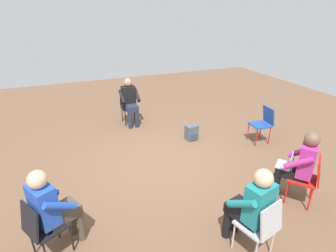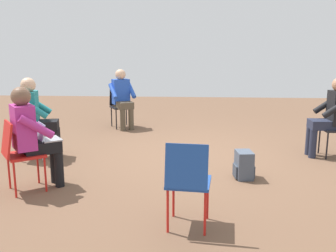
{
  "view_description": "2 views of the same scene",
  "coord_description": "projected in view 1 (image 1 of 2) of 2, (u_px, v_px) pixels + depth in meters",
  "views": [
    {
      "loc": [
        1.65,
        4.32,
        2.88
      ],
      "look_at": [
        -0.23,
        -0.28,
        0.64
      ],
      "focal_mm": 28.0,
      "sensor_mm": 36.0,
      "label": 1
    },
    {
      "loc": [
        -5.71,
        0.01,
        1.66
      ],
      "look_at": [
        -0.28,
        0.37,
        0.53
      ],
      "focal_mm": 40.0,
      "sensor_mm": 36.0,
      "label": 2
    }
  ],
  "objects": [
    {
      "name": "chair_northeast",
      "position": [
        42.0,
        226.0,
        3.13
      ],
      "size": [
        0.57,
        0.55,
        0.85
      ],
      "rotation": [
        0.0,
        0.0,
        2.08
      ],
      "color": "black",
      "rests_on": "ground"
    },
    {
      "name": "chair_west",
      "position": [
        263.0,
        122.0,
        6.0
      ],
      "size": [
        0.47,
        0.44,
        0.85
      ],
      "rotation": [
        0.0,
        0.0,
        -1.67
      ],
      "color": "#1E4799",
      "rests_on": "ground"
    },
    {
      "name": "ground_plane",
      "position": [
        163.0,
        161.0,
        5.39
      ],
      "size": [
        14.62,
        14.62,
        0.0
      ],
      "primitive_type": "plane",
      "color": "brown"
    },
    {
      "name": "chair_south",
      "position": [
        128.0,
        105.0,
        7.08
      ],
      "size": [
        0.41,
        0.44,
        0.85
      ],
      "rotation": [
        0.0,
        0.0,
        0.02
      ],
      "color": "black",
      "rests_on": "ground"
    },
    {
      "name": "person_in_blue",
      "position": [
        52.0,
        206.0,
        3.17
      ],
      "size": [
        0.63,
        0.62,
        1.24
      ],
      "rotation": [
        0.0,
        0.0,
        2.08
      ],
      "color": "#4C4233",
      "rests_on": "ground"
    },
    {
      "name": "person_in_black",
      "position": [
        130.0,
        100.0,
        6.86
      ],
      "size": [
        0.5,
        0.53,
        1.24
      ],
      "rotation": [
        0.0,
        0.0,
        0.02
      ],
      "color": "#23283D",
      "rests_on": "ground"
    },
    {
      "name": "chair_north",
      "position": [
        261.0,
        225.0,
        3.15
      ],
      "size": [
        0.48,
        0.52,
        0.85
      ],
      "rotation": [
        0.0,
        0.0,
        -2.91
      ],
      "color": "#B7B7BC",
      "rests_on": "ground"
    },
    {
      "name": "person_with_laptop",
      "position": [
        299.0,
        163.0,
        4.05
      ],
      "size": [
        0.63,
        0.64,
        1.24
      ],
      "rotation": [
        0.0,
        0.0,
        -2.5
      ],
      "color": "black",
      "rests_on": "ground"
    },
    {
      "name": "backpack_near_laptop_user",
      "position": [
        191.0,
        133.0,
        6.24
      ],
      "size": [
        0.3,
        0.27,
        0.36
      ],
      "rotation": [
        0.0,
        0.0,
        3.26
      ],
      "color": "#475160",
      "rests_on": "ground"
    },
    {
      "name": "person_in_teal",
      "position": [
        252.0,
        204.0,
        3.2
      ],
      "size": [
        0.57,
        0.58,
        1.24
      ],
      "rotation": [
        0.0,
        0.0,
        -2.91
      ],
      "color": "black",
      "rests_on": "ground"
    },
    {
      "name": "chair_northwest",
      "position": [
        308.0,
        177.0,
        4.05
      ],
      "size": [
        0.57,
        0.58,
        0.85
      ],
      "rotation": [
        0.0,
        0.0,
        -2.5
      ],
      "color": "red",
      "rests_on": "ground"
    }
  ]
}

